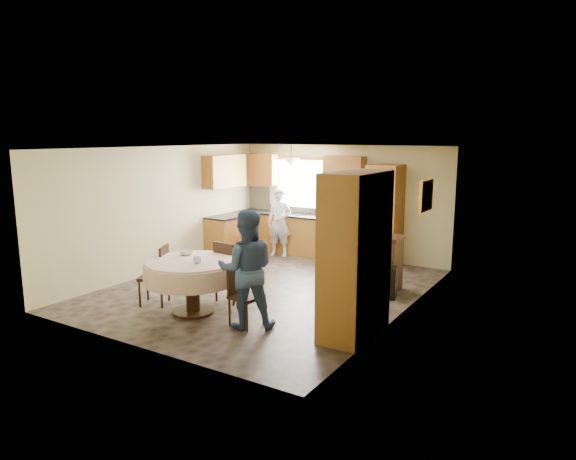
# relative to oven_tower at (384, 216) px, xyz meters

# --- Properties ---
(floor) EXTENTS (5.00, 6.00, 0.01)m
(floor) POSITION_rel_oven_tower_xyz_m (-1.15, -2.69, -1.06)
(floor) COLOR brown
(floor) RESTS_ON ground
(ceiling) EXTENTS (5.00, 6.00, 0.01)m
(ceiling) POSITION_rel_oven_tower_xyz_m (-1.15, -2.69, 1.44)
(ceiling) COLOR white
(ceiling) RESTS_ON wall_back
(wall_back) EXTENTS (5.00, 0.02, 2.50)m
(wall_back) POSITION_rel_oven_tower_xyz_m (-1.15, 0.31, 0.19)
(wall_back) COLOR tan
(wall_back) RESTS_ON floor
(wall_front) EXTENTS (5.00, 0.02, 2.50)m
(wall_front) POSITION_rel_oven_tower_xyz_m (-1.15, -5.69, 0.19)
(wall_front) COLOR tan
(wall_front) RESTS_ON floor
(wall_left) EXTENTS (0.02, 6.00, 2.50)m
(wall_left) POSITION_rel_oven_tower_xyz_m (-3.65, -2.69, 0.19)
(wall_left) COLOR tan
(wall_left) RESTS_ON floor
(wall_right) EXTENTS (0.02, 6.00, 2.50)m
(wall_right) POSITION_rel_oven_tower_xyz_m (1.35, -2.69, 0.19)
(wall_right) COLOR tan
(wall_right) RESTS_ON floor
(window) EXTENTS (1.40, 0.03, 1.10)m
(window) POSITION_rel_oven_tower_xyz_m (-2.15, 0.29, 0.54)
(window) COLOR white
(window) RESTS_ON wall_back
(curtain_left) EXTENTS (0.22, 0.02, 1.15)m
(curtain_left) POSITION_rel_oven_tower_xyz_m (-2.90, 0.24, 0.59)
(curtain_left) COLOR white
(curtain_left) RESTS_ON wall_back
(curtain_right) EXTENTS (0.22, 0.02, 1.15)m
(curtain_right) POSITION_rel_oven_tower_xyz_m (-1.40, 0.24, 0.59)
(curtain_right) COLOR white
(curtain_right) RESTS_ON wall_back
(base_cab_back) EXTENTS (3.30, 0.60, 0.88)m
(base_cab_back) POSITION_rel_oven_tower_xyz_m (-2.00, 0.01, -0.62)
(base_cab_back) COLOR #C48334
(base_cab_back) RESTS_ON floor
(counter_back) EXTENTS (3.30, 0.64, 0.04)m
(counter_back) POSITION_rel_oven_tower_xyz_m (-2.00, 0.01, -0.16)
(counter_back) COLOR black
(counter_back) RESTS_ON base_cab_back
(base_cab_left) EXTENTS (0.60, 1.20, 0.88)m
(base_cab_left) POSITION_rel_oven_tower_xyz_m (-3.35, -0.89, -0.62)
(base_cab_left) COLOR #C48334
(base_cab_left) RESTS_ON floor
(counter_left) EXTENTS (0.64, 1.20, 0.04)m
(counter_left) POSITION_rel_oven_tower_xyz_m (-3.35, -0.89, -0.16)
(counter_left) COLOR black
(counter_left) RESTS_ON base_cab_left
(backsplash) EXTENTS (3.30, 0.02, 0.55)m
(backsplash) POSITION_rel_oven_tower_xyz_m (-2.00, 0.30, 0.12)
(backsplash) COLOR tan
(backsplash) RESTS_ON wall_back
(wall_cab_left) EXTENTS (0.85, 0.33, 0.72)m
(wall_cab_left) POSITION_rel_oven_tower_xyz_m (-3.20, 0.15, 0.85)
(wall_cab_left) COLOR #A36A28
(wall_cab_left) RESTS_ON wall_back
(wall_cab_right) EXTENTS (0.90, 0.33, 0.72)m
(wall_cab_right) POSITION_rel_oven_tower_xyz_m (-1.00, 0.15, 0.85)
(wall_cab_right) COLOR #A36A28
(wall_cab_right) RESTS_ON wall_back
(wall_cab_side) EXTENTS (0.33, 1.20, 0.72)m
(wall_cab_side) POSITION_rel_oven_tower_xyz_m (-3.48, -0.89, 0.85)
(wall_cab_side) COLOR #A36A28
(wall_cab_side) RESTS_ON wall_left
(oven_tower) EXTENTS (0.66, 0.62, 2.12)m
(oven_tower) POSITION_rel_oven_tower_xyz_m (0.00, 0.00, 0.00)
(oven_tower) COLOR #C48334
(oven_tower) RESTS_ON floor
(oven_upper) EXTENTS (0.56, 0.01, 0.45)m
(oven_upper) POSITION_rel_oven_tower_xyz_m (0.00, -0.31, 0.19)
(oven_upper) COLOR black
(oven_upper) RESTS_ON oven_tower
(oven_lower) EXTENTS (0.56, 0.01, 0.45)m
(oven_lower) POSITION_rel_oven_tower_xyz_m (0.00, -0.31, -0.31)
(oven_lower) COLOR black
(oven_lower) RESTS_ON oven_tower
(pendant) EXTENTS (0.36, 0.36, 0.18)m
(pendant) POSITION_rel_oven_tower_xyz_m (-2.15, -0.19, 1.06)
(pendant) COLOR beige
(pendant) RESTS_ON ceiling
(sideboard) EXTENTS (1.29, 0.54, 0.92)m
(sideboard) POSITION_rel_oven_tower_xyz_m (0.31, -1.63, -0.60)
(sideboard) COLOR #3B2310
(sideboard) RESTS_ON floor
(space_heater) EXTENTS (0.44, 0.35, 0.54)m
(space_heater) POSITION_rel_oven_tower_xyz_m (0.84, -2.05, -0.79)
(space_heater) COLOR black
(space_heater) RESTS_ON floor
(cupboard) EXTENTS (0.59, 1.18, 2.25)m
(cupboard) POSITION_rel_oven_tower_xyz_m (1.07, -3.83, 0.06)
(cupboard) COLOR #C48334
(cupboard) RESTS_ON floor
(dining_table) EXTENTS (1.46, 1.46, 0.83)m
(dining_table) POSITION_rel_oven_tower_xyz_m (-1.42, -4.32, -0.41)
(dining_table) COLOR #3B2310
(dining_table) RESTS_ON floor
(chair_left) EXTENTS (0.56, 0.56, 0.97)m
(chair_left) POSITION_rel_oven_tower_xyz_m (-2.17, -4.30, -0.52)
(chair_left) COLOR #3B2310
(chair_left) RESTS_ON floor
(chair_back) EXTENTS (0.47, 0.47, 1.01)m
(chair_back) POSITION_rel_oven_tower_xyz_m (-1.28, -3.60, -0.50)
(chair_back) COLOR #3B2310
(chair_back) RESTS_ON floor
(chair_right) EXTENTS (0.45, 0.45, 0.92)m
(chair_right) POSITION_rel_oven_tower_xyz_m (-0.46, -4.32, -0.55)
(chair_right) COLOR #3B2310
(chair_right) RESTS_ON floor
(framed_picture) EXTENTS (0.06, 0.63, 0.52)m
(framed_picture) POSITION_rel_oven_tower_xyz_m (1.32, -1.55, 0.66)
(framed_picture) COLOR #EDA445
(framed_picture) RESTS_ON wall_right
(microwave) EXTENTS (0.54, 0.37, 0.29)m
(microwave) POSITION_rel_oven_tower_xyz_m (-0.68, -0.04, 0.01)
(microwave) COLOR silver
(microwave) RESTS_ON counter_back
(person_sink) EXTENTS (0.63, 0.50, 1.54)m
(person_sink) POSITION_rel_oven_tower_xyz_m (-2.34, -0.39, -0.29)
(person_sink) COLOR silver
(person_sink) RESTS_ON floor
(person_dining) EXTENTS (1.05, 1.00, 1.70)m
(person_dining) POSITION_rel_oven_tower_xyz_m (-0.35, -4.36, -0.21)
(person_dining) COLOR #344B71
(person_dining) RESTS_ON floor
(bowl_sideboard) EXTENTS (0.25, 0.25, 0.05)m
(bowl_sideboard) POSITION_rel_oven_tower_xyz_m (-0.01, -1.63, -0.12)
(bowl_sideboard) COLOR #B2B2B2
(bowl_sideboard) RESTS_ON sideboard
(bottle_sideboard) EXTENTS (0.12, 0.12, 0.29)m
(bottle_sideboard) POSITION_rel_oven_tower_xyz_m (0.56, -1.63, 0.00)
(bottle_sideboard) COLOR silver
(bottle_sideboard) RESTS_ON sideboard
(cup_table) EXTENTS (0.13, 0.13, 0.09)m
(cup_table) POSITION_rel_oven_tower_xyz_m (-1.23, -4.41, -0.18)
(cup_table) COLOR #B2B2B2
(cup_table) RESTS_ON dining_table
(bowl_table) EXTENTS (0.21, 0.21, 0.06)m
(bowl_table) POSITION_rel_oven_tower_xyz_m (-1.73, -4.09, -0.19)
(bowl_table) COLOR #B2B2B2
(bowl_table) RESTS_ON dining_table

